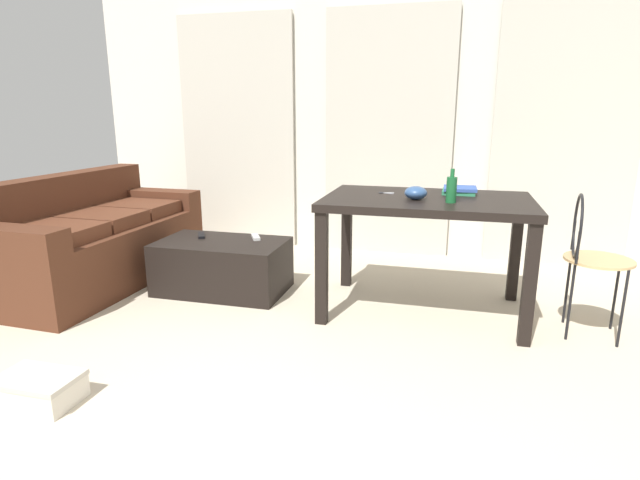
{
  "coord_description": "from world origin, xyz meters",
  "views": [
    {
      "loc": [
        0.6,
        -1.43,
        1.31
      ],
      "look_at": [
        -0.28,
        1.91,
        0.42
      ],
      "focal_mm": 28.4,
      "sensor_mm": 36.0,
      "label": 1
    }
  ],
  "objects": [
    {
      "name": "wall_back",
      "position": [
        0.0,
        3.33,
        1.3
      ],
      "size": [
        5.77,
        0.1,
        2.6
      ],
      "primitive_type": "cube",
      "color": "silver",
      "rests_on": "ground"
    },
    {
      "name": "bottle_near",
      "position": [
        0.59,
        1.69,
        0.85
      ],
      "size": [
        0.06,
        0.06,
        0.2
      ],
      "color": "#195B2D",
      "rests_on": "craft_table"
    },
    {
      "name": "couch",
      "position": [
        -2.07,
        1.79,
        0.33
      ],
      "size": [
        0.88,
        1.79,
        0.83
      ],
      "color": "#4C2819",
      "rests_on": "ground"
    },
    {
      "name": "bowl",
      "position": [
        0.38,
        1.75,
        0.81
      ],
      "size": [
        0.14,
        0.14,
        0.08
      ],
      "primitive_type": "ellipsoid",
      "color": "#2D4C7A",
      "rests_on": "craft_table"
    },
    {
      "name": "tv_remote_secondary",
      "position": [
        -0.8,
        1.99,
        0.39
      ],
      "size": [
        0.12,
        0.16,
        0.02
      ],
      "primitive_type": "cube",
      "rotation": [
        0.0,
        0.0,
        0.5
      ],
      "color": "#B7B7B2",
      "rests_on": "coffee_table"
    },
    {
      "name": "ground_plane",
      "position": [
        0.0,
        1.27,
        0.0
      ],
      "size": [
        8.0,
        8.0,
        0.0
      ],
      "primitive_type": "plane",
      "color": "beige"
    },
    {
      "name": "scissors",
      "position": [
        0.16,
        1.95,
        0.77
      ],
      "size": [
        0.1,
        0.05,
        0.0
      ],
      "color": "#9EA0A5",
      "rests_on": "craft_table"
    },
    {
      "name": "book_stack",
      "position": [
        0.64,
        2.06,
        0.79
      ],
      "size": [
        0.22,
        0.22,
        0.05
      ],
      "color": "#2D7F56",
      "rests_on": "craft_table"
    },
    {
      "name": "wire_chair",
      "position": [
        1.39,
        1.72,
        0.53
      ],
      "size": [
        0.38,
        0.39,
        0.85
      ],
      "color": "tan",
      "rests_on": "ground"
    },
    {
      "name": "curtains",
      "position": [
        0.0,
        3.25,
        1.1
      ],
      "size": [
        4.1,
        0.03,
        2.19
      ],
      "color": "beige",
      "rests_on": "ground"
    },
    {
      "name": "shoebox",
      "position": [
        -1.18,
        0.25,
        0.07
      ],
      "size": [
        0.37,
        0.24,
        0.13
      ],
      "color": "beige",
      "rests_on": "ground"
    },
    {
      "name": "tv_remote_primary",
      "position": [
        -1.23,
        1.95,
        0.39
      ],
      "size": [
        0.12,
        0.17,
        0.02
      ],
      "primitive_type": "cube",
      "rotation": [
        0.0,
        0.0,
        0.5
      ],
      "color": "black",
      "rests_on": "coffee_table"
    },
    {
      "name": "coffee_table",
      "position": [
        -1.02,
        1.85,
        0.19
      ],
      "size": [
        0.93,
        0.55,
        0.38
      ],
      "color": "black",
      "rests_on": "ground"
    },
    {
      "name": "craft_table",
      "position": [
        0.45,
        1.84,
        0.67
      ],
      "size": [
        1.3,
        0.85,
        0.77
      ],
      "color": "black",
      "rests_on": "ground"
    }
  ]
}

